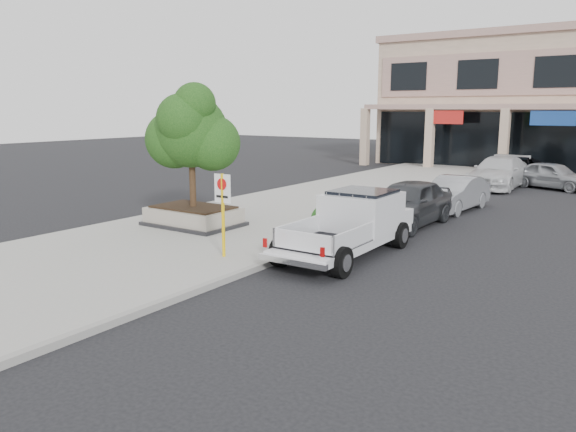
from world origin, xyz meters
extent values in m
plane|color=black|center=(0.00, 0.00, 0.00)|extent=(120.00, 120.00, 0.00)
cube|color=gray|center=(-5.50, 6.00, 0.07)|extent=(8.00, 52.00, 0.15)
cube|color=gray|center=(-1.55, 6.00, 0.07)|extent=(0.20, 52.00, 0.15)
cube|color=tan|center=(-12.00, 27.05, 2.10)|extent=(0.55, 0.55, 4.20)
cube|color=black|center=(-6.49, 3.05, 0.21)|extent=(3.20, 2.20, 0.12)
cube|color=gray|center=(-6.49, 3.05, 0.52)|extent=(3.00, 2.00, 0.50)
cube|color=black|center=(-6.49, 3.05, 0.80)|extent=(2.70, 1.70, 0.06)
cylinder|color=#312513|center=(-6.49, 3.05, 1.93)|extent=(0.22, 0.22, 2.20)
sphere|color=#0F340E|center=(-6.49, 3.05, 3.43)|extent=(2.50, 2.50, 2.50)
sphere|color=#0F340E|center=(-5.79, 3.35, 3.03)|extent=(1.90, 1.90, 1.90)
sphere|color=#0F340E|center=(-6.79, 3.55, 4.03)|extent=(1.60, 1.60, 1.60)
cylinder|color=yellow|center=(-2.83, 0.43, 1.30)|extent=(0.09, 0.09, 2.30)
cube|color=white|center=(-2.83, 0.43, 2.05)|extent=(0.55, 0.03, 0.78)
cylinder|color=red|center=(-2.83, 0.40, 2.17)|extent=(0.32, 0.02, 0.32)
ellipsoid|color=#144714|center=(-2.03, 4.67, 0.62)|extent=(1.10, 0.99, 0.93)
imported|color=#323438|center=(-0.57, 7.89, 0.84)|extent=(2.12, 4.96, 1.67)
imported|color=#97999E|center=(-0.18, 11.86, 0.71)|extent=(1.86, 4.43, 1.42)
imported|color=silver|center=(-0.46, 19.99, 0.82)|extent=(2.39, 5.71, 1.65)
imported|color=black|center=(-0.50, 23.86, 0.74)|extent=(2.86, 5.47, 1.47)
imported|color=#999BA0|center=(2.00, 21.15, 0.72)|extent=(4.54, 3.03, 1.44)
camera|label=1|loc=(7.16, -10.96, 4.17)|focal=35.00mm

